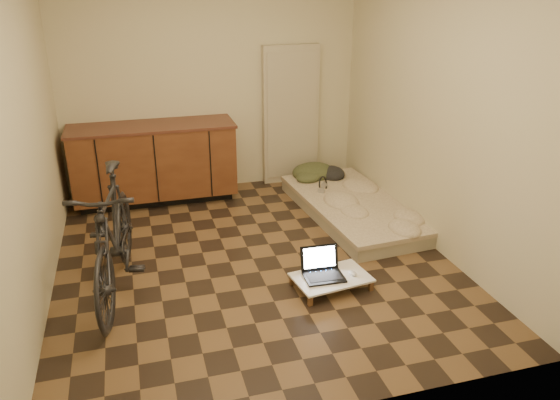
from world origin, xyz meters
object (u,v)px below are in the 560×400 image
object	(u,v)px
futon	(354,208)
lap_desk	(331,278)
bicycle	(112,230)
laptop	(322,270)

from	to	relation	value
futon	lap_desk	world-z (taller)	futon
futon	lap_desk	size ratio (longest dim) A/B	3.06
bicycle	laptop	bearing A→B (deg)	-4.62
laptop	lap_desk	bearing A→B (deg)	-33.21
bicycle	lap_desk	distance (m)	1.84
bicycle	laptop	xyz separation A→B (m)	(1.66, -0.38, -0.42)
lap_desk	laptop	size ratio (longest dim) A/B	2.00
futon	laptop	distance (m)	1.55
bicycle	lap_desk	size ratio (longest dim) A/B	2.60
bicycle	laptop	world-z (taller)	bicycle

